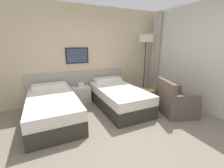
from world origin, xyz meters
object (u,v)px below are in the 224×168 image
at_px(bed_near_door, 53,108).
at_px(floor_lamp, 146,43).
at_px(side_table, 146,94).
at_px(nightstand, 81,94).
at_px(armchair, 175,103).
at_px(bed_near_window, 118,97).

distance_m(bed_near_door, floor_lamp, 3.24).
bearing_deg(side_table, nightstand, 147.21).
xyz_separation_m(bed_near_door, armchair, (2.72, -0.92, -0.01)).
xyz_separation_m(bed_near_door, bed_near_window, (1.64, 0.00, 0.00)).
bearing_deg(side_table, bed_near_door, 173.85).
relative_size(nightstand, floor_lamp, 0.31).
distance_m(bed_near_window, side_table, 0.77).
distance_m(bed_near_door, side_table, 2.38).
bearing_deg(armchair, bed_near_window, 67.54).
relative_size(bed_near_window, floor_lamp, 1.00).
bearing_deg(bed_near_door, armchair, -18.76).
relative_size(bed_near_door, side_table, 3.84).
height_order(bed_near_window, side_table, bed_near_window).
relative_size(nightstand, side_table, 1.20).
distance_m(floor_lamp, side_table, 1.64).
height_order(bed_near_door, side_table, bed_near_door).
xyz_separation_m(bed_near_window, nightstand, (-0.82, 0.74, -0.04)).
bearing_deg(bed_near_door, side_table, -6.15).
relative_size(bed_near_door, bed_near_window, 1.00).
distance_m(bed_near_door, armchair, 2.87).
xyz_separation_m(bed_near_window, floor_lamp, (1.22, 0.53, 1.41)).
relative_size(bed_near_window, nightstand, 3.21).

